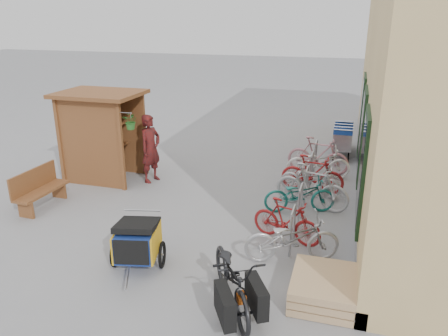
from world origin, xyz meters
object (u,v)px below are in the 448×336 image
(bike_7, at_px, (318,155))
(bike_2, at_px, (300,195))
(child_trailer, at_px, (137,240))
(bike_4, at_px, (310,180))
(person_kiosk, at_px, (151,149))
(bike_6, at_px, (318,163))
(bike_0, at_px, (292,238))
(shopping_carts, at_px, (343,135))
(kiosk, at_px, (99,124))
(pallet_stack, at_px, (323,288))
(cargo_bike, at_px, (233,279))
(bike_1, at_px, (287,221))
(bench, at_px, (39,188))
(bike_5, at_px, (312,174))
(bike_3, at_px, (312,186))

(bike_7, bearing_deg, bike_2, -174.97)
(child_trailer, height_order, bike_4, child_trailer)
(person_kiosk, bearing_deg, bike_6, -52.70)
(bike_2, bearing_deg, bike_0, 165.11)
(shopping_carts, bearing_deg, kiosk, -146.48)
(kiosk, bearing_deg, person_kiosk, 7.42)
(person_kiosk, height_order, bike_4, person_kiosk)
(kiosk, xyz_separation_m, pallet_stack, (6.28, -3.87, -1.34))
(cargo_bike, xyz_separation_m, bike_1, (0.47, 2.34, -0.07))
(shopping_carts, relative_size, bike_7, 1.15)
(bike_1, xyz_separation_m, bike_4, (0.21, 2.54, -0.04))
(bench, distance_m, bike_6, 7.20)
(bike_5, bearing_deg, kiosk, 103.44)
(pallet_stack, height_order, bike_1, bike_1)
(bike_5, bearing_deg, child_trailer, 155.98)
(bench, xyz_separation_m, child_trailer, (3.39, -1.66, 0.04))
(kiosk, xyz_separation_m, child_trailer, (2.99, -3.79, -1.04))
(bench, height_order, person_kiosk, person_kiosk)
(shopping_carts, height_order, bike_1, shopping_carts)
(pallet_stack, xyz_separation_m, bike_5, (-0.63, 4.51, 0.27))
(bike_2, xyz_separation_m, bike_5, (0.16, 1.32, 0.06))
(cargo_bike, relative_size, bike_7, 1.17)
(bike_1, distance_m, bike_6, 3.81)
(bike_4, relative_size, bike_5, 0.96)
(bike_3, distance_m, bike_6, 2.05)
(person_kiosk, xyz_separation_m, bike_3, (4.34, -0.55, -0.39))
(shopping_carts, relative_size, bike_4, 1.30)
(pallet_stack, distance_m, bike_1, 1.96)
(bike_5, distance_m, bike_6, 1.04)
(person_kiosk, bearing_deg, pallet_stack, -111.46)
(bike_3, relative_size, bike_6, 1.04)
(bench, bearing_deg, bike_0, -4.22)
(bike_0, bearing_deg, bike_2, -16.52)
(kiosk, xyz_separation_m, cargo_bike, (4.94, -4.46, -1.04))
(child_trailer, height_order, person_kiosk, person_kiosk)
(kiosk, bearing_deg, bike_4, 4.21)
(cargo_bike, height_order, bike_1, cargo_bike)
(shopping_carts, height_order, cargo_bike, shopping_carts)
(kiosk, distance_m, pallet_stack, 7.50)
(cargo_bike, bearing_deg, person_kiosk, 97.46)
(person_kiosk, height_order, bike_2, person_kiosk)
(cargo_bike, relative_size, person_kiosk, 1.11)
(bike_7, bearing_deg, bike_1, -174.88)
(person_kiosk, bearing_deg, bike_4, -68.63)
(bike_6, bearing_deg, bench, 113.08)
(bench, xyz_separation_m, cargo_bike, (5.34, -2.33, 0.03))
(bike_0, bearing_deg, bike_5, -20.36)
(child_trailer, relative_size, cargo_bike, 0.79)
(bike_4, bearing_deg, bike_7, 10.09)
(bench, bearing_deg, bike_7, 37.43)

